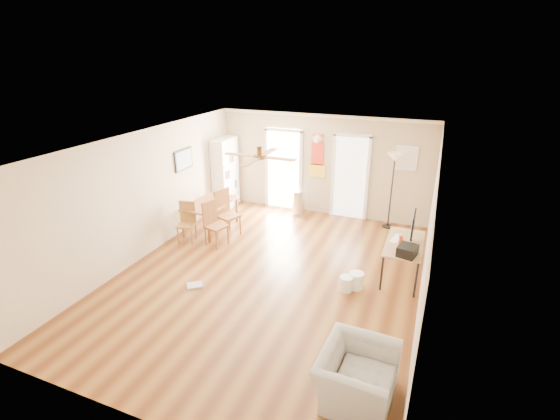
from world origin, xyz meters
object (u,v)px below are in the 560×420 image
at_px(bookshelf, 225,173).
at_px(armchair, 357,376).
at_px(dining_chair_near, 186,223).
at_px(trash_can, 298,203).
at_px(wastebasket_b, 346,284).
at_px(torchiere_lamp, 391,191).
at_px(printer, 407,251).
at_px(computer_desk, 402,260).
at_px(dining_table, 211,216).
at_px(wastebasket_a, 356,281).
at_px(dining_chair_right_a, 228,214).
at_px(dining_chair_right_b, 216,224).

height_order(bookshelf, armchair, bookshelf).
relative_size(dining_chair_near, armchair, 0.89).
xyz_separation_m(trash_can, wastebasket_b, (2.00, -3.08, -0.19)).
xyz_separation_m(torchiere_lamp, printer, (0.64, -2.75, -0.12)).
height_order(computer_desk, printer, printer).
xyz_separation_m(dining_chair_near, torchiere_lamp, (4.13, 2.50, 0.47)).
bearing_deg(dining_table, trash_can, 45.38).
bearing_deg(armchair, dining_chair_near, 59.93).
height_order(dining_table, printer, printer).
bearing_deg(armchair, wastebasket_b, 19.16).
xyz_separation_m(wastebasket_a, wastebasket_b, (-0.15, -0.15, -0.02)).
bearing_deg(wastebasket_b, bookshelf, 144.40).
xyz_separation_m(dining_chair_right_a, wastebasket_b, (3.09, -1.29, -0.40)).
xyz_separation_m(dining_chair_right_b, printer, (4.05, -0.35, 0.31)).
height_order(computer_desk, wastebasket_a, computer_desk).
distance_m(dining_chair_near, torchiere_lamp, 4.85).
height_order(computer_desk, wastebasket_b, computer_desk).
relative_size(computer_desk, wastebasket_a, 4.32).
bearing_deg(computer_desk, bookshelf, 157.78).
bearing_deg(wastebasket_b, wastebasket_a, 44.02).
bearing_deg(dining_chair_near, armchair, -48.49).
bearing_deg(bookshelf, armchair, -28.35).
distance_m(bookshelf, dining_chair_right_b, 2.39).
distance_m(trash_can, printer, 4.03).
distance_m(printer, wastebasket_b, 1.23).
distance_m(dining_chair_right_a, wastebasket_b, 3.38).
relative_size(dining_chair_right_a, wastebasket_a, 3.45).
height_order(dining_table, computer_desk, computer_desk).
bearing_deg(wastebasket_a, computer_desk, 45.62).
relative_size(computer_desk, wastebasket_b, 4.85).
height_order(dining_table, dining_chair_right_b, dining_chair_right_b).
height_order(torchiere_lamp, wastebasket_b, torchiere_lamp).
height_order(dining_chair_right_a, wastebasket_b, dining_chair_right_a).
xyz_separation_m(dining_chair_near, armchair, (4.46, -2.93, -0.12)).
relative_size(dining_chair_near, printer, 2.57).
bearing_deg(wastebasket_b, trash_can, 122.96).
xyz_separation_m(computer_desk, wastebasket_b, (-0.87, -0.88, -0.22)).
xyz_separation_m(trash_can, wastebasket_a, (2.15, -2.93, -0.17)).
bearing_deg(printer, torchiere_lamp, 115.93).
bearing_deg(trash_can, dining_chair_near, -126.46).
xyz_separation_m(bookshelf, dining_table, (0.39, -1.47, -0.61)).
bearing_deg(dining_table, dining_chair_right_b, -50.94).
height_order(dining_table, dining_chair_near, dining_chair_near).
bearing_deg(bookshelf, printer, -7.09).
bearing_deg(printer, dining_chair_right_b, -172.02).
xyz_separation_m(bookshelf, printer, (4.99, -2.50, -0.15)).
xyz_separation_m(dining_table, trash_can, (1.64, 1.67, -0.02)).
bearing_deg(wastebasket_b, printer, 22.15).
distance_m(bookshelf, computer_desk, 5.33).
distance_m(dining_chair_right_a, wastebasket_a, 3.46).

